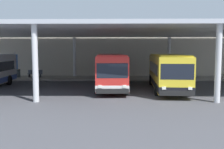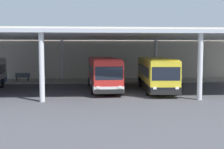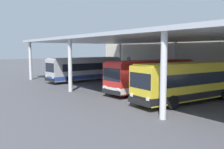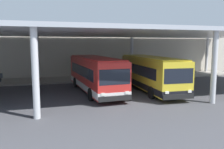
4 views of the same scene
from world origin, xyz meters
TOP-DOWN VIEW (x-y plane):
  - ground_plane at (0.00, 0.00)m, footprint 200.00×200.00m
  - platform_kerb at (0.00, 11.75)m, footprint 42.00×4.50m
  - station_building_facade at (0.00, 15.00)m, footprint 48.00×1.60m
  - canopy_shelter at (0.00, 5.50)m, footprint 40.00×17.00m
  - bus_second_bay at (-1.21, 4.03)m, footprint 3.07×10.64m
  - bus_middle_bay at (3.91, 3.17)m, footprint 3.20×10.67m

SIDE VIEW (x-z plane):
  - ground_plane at x=0.00m, z-range 0.00..0.00m
  - platform_kerb at x=0.00m, z-range 0.00..0.18m
  - bus_second_bay at x=-1.21m, z-range 0.07..3.24m
  - bus_middle_bay at x=3.91m, z-range 0.07..3.24m
  - station_building_facade at x=0.00m, z-range 0.00..7.03m
  - canopy_shelter at x=0.00m, z-range 2.54..8.09m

